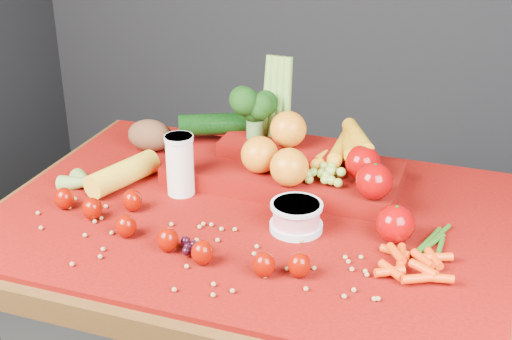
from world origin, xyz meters
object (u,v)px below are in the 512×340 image
(table, at_px, (253,255))
(yogurt_bowl, at_px, (296,216))
(produce_mound, at_px, (292,159))
(milk_glass, at_px, (180,163))

(table, height_order, yogurt_bowl, yogurt_bowl)
(yogurt_bowl, relative_size, produce_mound, 0.18)
(milk_glass, height_order, produce_mound, produce_mound)
(yogurt_bowl, distance_m, produce_mound, 0.21)
(milk_glass, bearing_deg, produce_mound, 30.08)
(table, relative_size, yogurt_bowl, 10.26)
(milk_glass, distance_m, produce_mound, 0.25)
(yogurt_bowl, bearing_deg, milk_glass, 166.43)
(produce_mound, bearing_deg, yogurt_bowl, -70.58)
(milk_glass, xyz_separation_m, produce_mound, (0.22, 0.13, -0.01))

